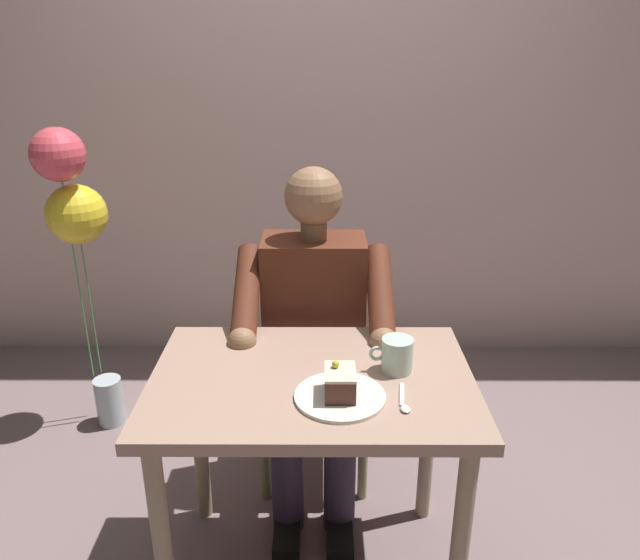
# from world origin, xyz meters

# --- Properties ---
(cafe_rear_panel) EXTENTS (6.40, 0.12, 3.00)m
(cafe_rear_panel) POSITION_xyz_m (0.00, -1.60, 1.50)
(cafe_rear_panel) COLOR beige
(cafe_rear_panel) RESTS_ON ground
(dining_table) EXTENTS (0.91, 0.62, 0.72)m
(dining_table) POSITION_xyz_m (0.00, 0.00, 0.61)
(dining_table) COLOR tan
(dining_table) RESTS_ON ground
(chair) EXTENTS (0.42, 0.42, 0.92)m
(chair) POSITION_xyz_m (0.00, -0.59, 0.51)
(chair) COLOR #949063
(chair) RESTS_ON ground
(seated_person) EXTENTS (0.53, 0.58, 1.22)m
(seated_person) POSITION_xyz_m (0.00, -0.41, 0.64)
(seated_person) COLOR #592919
(seated_person) RESTS_ON ground
(dessert_plate) EXTENTS (0.24, 0.24, 0.01)m
(dessert_plate) POSITION_xyz_m (-0.08, 0.11, 0.73)
(dessert_plate) COLOR silver
(dessert_plate) RESTS_ON dining_table
(cake_slice) EXTENTS (0.08, 0.11, 0.09)m
(cake_slice) POSITION_xyz_m (-0.08, 0.11, 0.77)
(cake_slice) COLOR #562E24
(cake_slice) RESTS_ON dessert_plate
(coffee_cup) EXTENTS (0.12, 0.09, 0.10)m
(coffee_cup) POSITION_xyz_m (-0.24, -0.03, 0.78)
(coffee_cup) COLOR #B3D1BF
(coffee_cup) RESTS_ON dining_table
(dessert_spoon) EXTENTS (0.03, 0.14, 0.01)m
(dessert_spoon) POSITION_xyz_m (-0.24, 0.14, 0.73)
(dessert_spoon) COLOR silver
(dessert_spoon) RESTS_ON dining_table
(balloon_display) EXTENTS (0.24, 0.27, 1.30)m
(balloon_display) POSITION_xyz_m (0.97, -0.86, 0.94)
(balloon_display) COLOR #B2C1C6
(balloon_display) RESTS_ON ground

